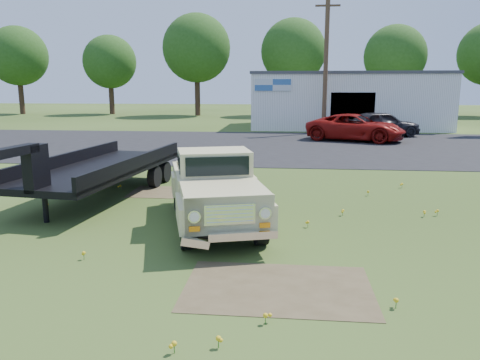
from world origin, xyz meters
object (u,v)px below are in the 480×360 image
at_px(flatbed_trailer, 101,164).
at_px(vintage_pickup_truck, 214,188).
at_px(red_pickup, 356,128).
at_px(dark_sedan, 381,124).

bearing_deg(flatbed_trailer, vintage_pickup_truck, -27.39).
bearing_deg(vintage_pickup_truck, red_pickup, 56.20).
relative_size(vintage_pickup_truck, red_pickup, 0.88).
xyz_separation_m(vintage_pickup_truck, flatbed_trailer, (-3.72, 2.49, 0.08)).
bearing_deg(vintage_pickup_truck, dark_sedan, 53.21).
relative_size(vintage_pickup_truck, dark_sedan, 1.04).
relative_size(flatbed_trailer, dark_sedan, 1.51).
bearing_deg(dark_sedan, red_pickup, 123.56).
height_order(vintage_pickup_truck, flatbed_trailer, flatbed_trailer).
height_order(vintage_pickup_truck, dark_sedan, vintage_pickup_truck).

